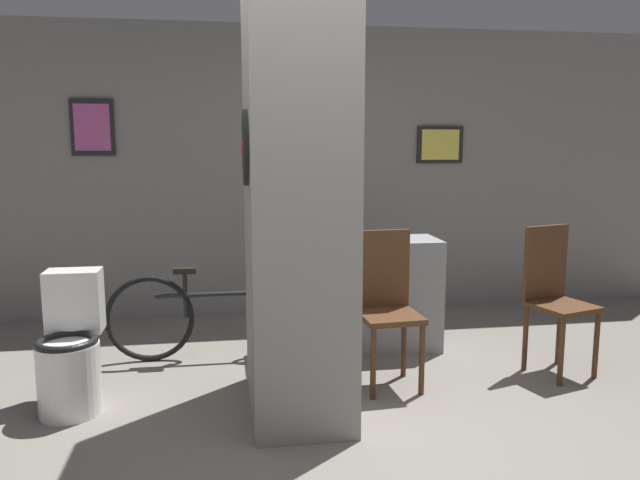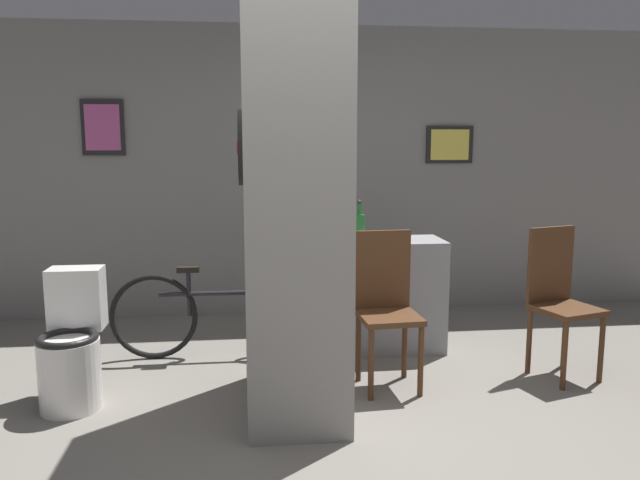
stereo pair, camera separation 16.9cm
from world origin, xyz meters
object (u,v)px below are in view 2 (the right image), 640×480
object	(u,v)px
toilet	(72,349)
bottle_tall	(359,225)
chair_near_pillar	(386,302)
bicycle	(225,313)
chair_by_doorway	(559,296)

from	to	relation	value
toilet	bottle_tall	size ratio (longest dim) A/B	2.67
chair_near_pillar	bicycle	world-z (taller)	chair_near_pillar
chair_by_doorway	bicycle	distance (m)	2.35
toilet	bottle_tall	xyz separation A→B (m)	(1.89, 0.80, 0.62)
chair_near_pillar	bicycle	size ratio (longest dim) A/B	0.61
toilet	chair_by_doorway	size ratio (longest dim) A/B	0.80
chair_by_doorway	bottle_tall	world-z (taller)	bottle_tall
bicycle	chair_near_pillar	bearing A→B (deg)	-32.19
bicycle	chair_by_doorway	bearing A→B (deg)	-15.45
toilet	bicycle	size ratio (longest dim) A/B	0.49
bicycle	bottle_tall	size ratio (longest dim) A/B	5.47
chair_near_pillar	bottle_tall	xyz separation A→B (m)	(-0.06, 0.71, 0.41)
toilet	chair_by_doorway	distance (m)	3.16
chair_near_pillar	bottle_tall	world-z (taller)	bottle_tall
chair_near_pillar	chair_by_doorway	size ratio (longest dim) A/B	1.00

